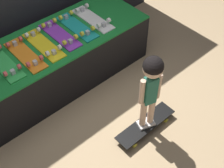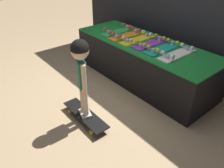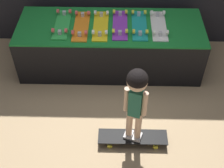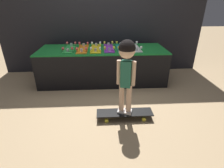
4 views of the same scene
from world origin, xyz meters
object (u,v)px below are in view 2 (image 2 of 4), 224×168
object	(u,v)px
skateboard_purple_on_rack	(150,43)
skateboard_white_on_rack	(177,54)
skateboard_orange_on_rack	(126,35)
skateboard_yellow_on_rack	(137,39)
skateboard_teal_on_rack	(163,48)
skateboard_on_floor	(85,115)
skateboard_green_on_rack	(118,31)
child	(81,65)

from	to	relation	value
skateboard_purple_on_rack	skateboard_white_on_rack	world-z (taller)	same
skateboard_orange_on_rack	skateboard_yellow_on_rack	size ratio (longest dim) A/B	1.00
skateboard_yellow_on_rack	skateboard_teal_on_rack	distance (m)	0.47
skateboard_purple_on_rack	skateboard_on_floor	size ratio (longest dim) A/B	0.84
skateboard_green_on_rack	skateboard_orange_on_rack	distance (m)	0.24
skateboard_purple_on_rack	skateboard_teal_on_rack	distance (m)	0.24
skateboard_yellow_on_rack	skateboard_on_floor	distance (m)	1.41
skateboard_green_on_rack	skateboard_teal_on_rack	xyz separation A→B (m)	(0.94, 0.00, 0.00)
child	skateboard_green_on_rack	bearing A→B (deg)	142.08
skateboard_teal_on_rack	child	xyz separation A→B (m)	(-0.08, -1.26, 0.11)
skateboard_on_floor	skateboard_white_on_rack	bearing A→B (deg)	75.66
skateboard_on_floor	skateboard_purple_on_rack	bearing A→B (deg)	96.87
skateboard_teal_on_rack	skateboard_white_on_rack	bearing A→B (deg)	-1.17
skateboard_orange_on_rack	skateboard_white_on_rack	distance (m)	0.94
child	skateboard_orange_on_rack	bearing A→B (deg)	134.69
skateboard_on_floor	child	bearing A→B (deg)	45.00
skateboard_yellow_on_rack	skateboard_green_on_rack	bearing A→B (deg)	177.36
skateboard_white_on_rack	skateboard_teal_on_rack	bearing A→B (deg)	178.83
skateboard_teal_on_rack	skateboard_on_floor	world-z (taller)	skateboard_teal_on_rack
skateboard_teal_on_rack	skateboard_green_on_rack	bearing A→B (deg)	-179.94
skateboard_yellow_on_rack	skateboard_purple_on_rack	distance (m)	0.24
skateboard_purple_on_rack	skateboard_teal_on_rack	xyz separation A→B (m)	(0.24, -0.00, 0.00)
skateboard_white_on_rack	child	world-z (taller)	child
skateboard_purple_on_rack	child	bearing A→B (deg)	-83.13
skateboard_yellow_on_rack	skateboard_teal_on_rack	world-z (taller)	same
skateboard_white_on_rack	child	xyz separation A→B (m)	(-0.32, -1.25, 0.11)
skateboard_teal_on_rack	skateboard_orange_on_rack	bearing A→B (deg)	-177.35
skateboard_yellow_on_rack	skateboard_teal_on_rack	xyz separation A→B (m)	(0.47, 0.02, 0.00)
skateboard_purple_on_rack	skateboard_on_floor	xyz separation A→B (m)	(0.15, -1.26, -0.57)
skateboard_green_on_rack	skateboard_on_floor	size ratio (longest dim) A/B	0.84
skateboard_yellow_on_rack	skateboard_purple_on_rack	world-z (taller)	same
child	skateboard_teal_on_rack	bearing A→B (deg)	103.85
skateboard_orange_on_rack	skateboard_white_on_rack	size ratio (longest dim) A/B	1.00
skateboard_green_on_rack	skateboard_orange_on_rack	bearing A→B (deg)	-7.69
skateboard_orange_on_rack	skateboard_yellow_on_rack	distance (m)	0.24
skateboard_orange_on_rack	skateboard_white_on_rack	bearing A→B (deg)	1.69
skateboard_on_floor	child	world-z (taller)	child
skateboard_orange_on_rack	skateboard_purple_on_rack	size ratio (longest dim) A/B	1.00
skateboard_green_on_rack	skateboard_orange_on_rack	world-z (taller)	same
skateboard_yellow_on_rack	skateboard_on_floor	size ratio (longest dim) A/B	0.84
skateboard_purple_on_rack	skateboard_on_floor	world-z (taller)	skateboard_purple_on_rack
skateboard_green_on_rack	skateboard_white_on_rack	distance (m)	1.18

